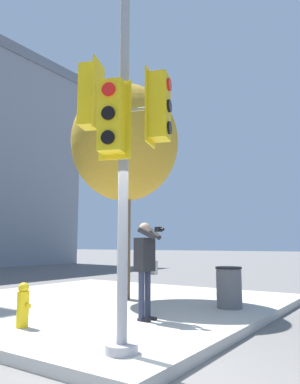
{
  "coord_description": "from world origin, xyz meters",
  "views": [
    {
      "loc": [
        -3.64,
        -2.79,
        1.53
      ],
      "look_at": [
        1.42,
        0.61,
        2.39
      ],
      "focal_mm": 35.0,
      "sensor_mm": 36.0,
      "label": 1
    }
  ],
  "objects": [
    {
      "name": "ground_plane",
      "position": [
        0.0,
        0.0,
        0.0
      ],
      "size": [
        160.0,
        160.0,
        0.0
      ],
      "primitive_type": "plane",
      "color": "slate"
    },
    {
      "name": "sidewalk_corner",
      "position": [
        3.5,
        3.5,
        0.08
      ],
      "size": [
        8.0,
        8.0,
        0.17
      ],
      "color": "#BCB7AD",
      "rests_on": "ground_plane"
    },
    {
      "name": "traffic_signal_pole",
      "position": [
        0.15,
        0.22,
        3.02
      ],
      "size": [
        0.98,
        1.3,
        5.19
      ],
      "color": "#939399",
      "rests_on": "sidewalk_corner"
    },
    {
      "name": "person_photographer",
      "position": [
        2.17,
        1.21,
        1.23
      ],
      "size": [
        0.58,
        0.54,
        1.77
      ],
      "color": "black",
      "rests_on": "sidewalk_corner"
    },
    {
      "name": "street_tree",
      "position": [
        4.01,
        3.16,
        4.18
      ],
      "size": [
        2.83,
        2.83,
        5.6
      ],
      "color": "brown",
      "rests_on": "sidewalk_corner"
    },
    {
      "name": "fire_hydrant",
      "position": [
        0.52,
        2.56,
        0.53
      ],
      "size": [
        0.2,
        0.26,
        0.73
      ],
      "color": "yellow",
      "rests_on": "sidewalk_corner"
    },
    {
      "name": "trash_bin",
      "position": [
        4.23,
        0.43,
        0.61
      ],
      "size": [
        0.57,
        0.57,
        0.88
      ],
      "color": "#5B5B60",
      "rests_on": "sidewalk_corner"
    }
  ]
}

